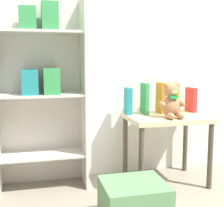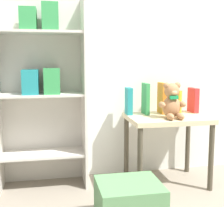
{
  "view_description": "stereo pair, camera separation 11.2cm",
  "coord_description": "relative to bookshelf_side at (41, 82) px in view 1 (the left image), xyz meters",
  "views": [
    {
      "loc": [
        -0.87,
        -1.25,
        0.99
      ],
      "look_at": [
        -0.29,
        1.05,
        0.65
      ],
      "focal_mm": 50.0,
      "sensor_mm": 36.0,
      "label": 1
    },
    {
      "loc": [
        -0.76,
        -1.28,
        0.99
      ],
      "look_at": [
        -0.29,
        1.05,
        0.65
      ],
      "focal_mm": 50.0,
      "sensor_mm": 36.0,
      "label": 2
    }
  ],
  "objects": [
    {
      "name": "book_standing_green",
      "position": [
        0.82,
        -0.04,
        -0.15
      ],
      "size": [
        0.03,
        0.15,
        0.25
      ],
      "primitive_type": "cube",
      "rotation": [
        0.0,
        0.0,
        -0.02
      ],
      "color": "#33934C",
      "rests_on": "display_table"
    },
    {
      "name": "book_standing_red",
      "position": [
        1.24,
        -0.04,
        -0.17
      ],
      "size": [
        0.04,
        0.14,
        0.2
      ],
      "primitive_type": "cube",
      "rotation": [
        0.0,
        0.0,
        0.02
      ],
      "color": "red",
      "rests_on": "display_table"
    },
    {
      "name": "wall_back",
      "position": [
        0.82,
        0.16,
        0.43
      ],
      "size": [
        4.8,
        0.06,
        2.5
      ],
      "color": "silver",
      "rests_on": "ground_plane"
    },
    {
      "name": "book_standing_teal",
      "position": [
        0.68,
        -0.03,
        -0.16
      ],
      "size": [
        0.05,
        0.12,
        0.22
      ],
      "primitive_type": "cube",
      "rotation": [
        0.0,
        0.0,
        -0.03
      ],
      "color": "teal",
      "rests_on": "display_table"
    },
    {
      "name": "display_table",
      "position": [
        0.96,
        -0.17,
        -0.36
      ],
      "size": [
        0.62,
        0.47,
        0.55
      ],
      "color": "beige",
      "rests_on": "ground_plane"
    },
    {
      "name": "book_standing_orange",
      "position": [
        0.96,
        -0.04,
        -0.15
      ],
      "size": [
        0.04,
        0.15,
        0.25
      ],
      "primitive_type": "cube",
      "rotation": [
        0.0,
        0.0,
        -0.03
      ],
      "color": "orange",
      "rests_on": "display_table"
    },
    {
      "name": "storage_bin",
      "position": [
        0.51,
        -0.73,
        -0.69
      ],
      "size": [
        0.38,
        0.35,
        0.26
      ],
      "color": "#568956",
      "rests_on": "ground_plane"
    },
    {
      "name": "teddy_bear",
      "position": [
        0.96,
        -0.26,
        -0.15
      ],
      "size": [
        0.21,
        0.19,
        0.27
      ],
      "color": "#A8754C",
      "rests_on": "display_table"
    },
    {
      "name": "bookshelf_side",
      "position": [
        0.0,
        0.0,
        0.0
      ],
      "size": [
        0.66,
        0.29,
        1.45
      ],
      "color": "beige",
      "rests_on": "ground_plane"
    },
    {
      "name": "book_standing_yellow",
      "position": [
        1.1,
        -0.04,
        -0.18
      ],
      "size": [
        0.03,
        0.13,
        0.19
      ],
      "primitive_type": "cube",
      "rotation": [
        0.0,
        0.0,
        -0.04
      ],
      "color": "gold",
      "rests_on": "display_table"
    }
  ]
}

